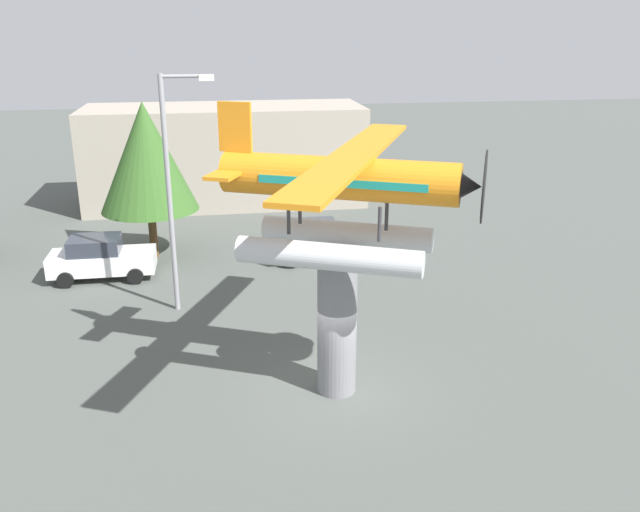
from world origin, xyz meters
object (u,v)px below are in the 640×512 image
object	(u,v)px
car_near_white	(101,258)
display_pedestal	(337,325)
car_mid_silver	(317,241)
floatplane_monument	(343,197)
tree_east	(146,157)
streetlight_primary	(174,180)
storefront_building	(226,155)

from	to	relation	value
car_near_white	display_pedestal	bearing A→B (deg)	-52.25
car_mid_silver	display_pedestal	bearing A→B (deg)	-96.06
floatplane_monument	car_near_white	distance (m)	13.93
car_mid_silver	tree_east	xyz separation A→B (m)	(-7.19, 1.56, 3.64)
display_pedestal	streetlight_primary	size ratio (longest dim) A/B	0.48
display_pedestal	streetlight_primary	distance (m)	8.46
tree_east	streetlight_primary	bearing A→B (deg)	-76.66
streetlight_primary	floatplane_monument	bearing A→B (deg)	-54.67
storefront_building	tree_east	xyz separation A→B (m)	(-3.53, -9.34, 1.76)
floatplane_monument	car_near_white	bearing A→B (deg)	152.50
car_near_white	tree_east	size ratio (longest dim) A/B	0.61
floatplane_monument	car_near_white	world-z (taller)	floatplane_monument
display_pedestal	car_mid_silver	distance (m)	11.22
display_pedestal	streetlight_primary	xyz separation A→B (m)	(-4.56, 6.54, 2.83)
streetlight_primary	storefront_building	bearing A→B (deg)	82.34
storefront_building	floatplane_monument	bearing A→B (deg)	-83.28
car_near_white	tree_east	world-z (taller)	tree_east
floatplane_monument	streetlight_primary	bearing A→B (deg)	149.82
storefront_building	streetlight_primary	bearing A→B (deg)	-97.66
display_pedestal	storefront_building	size ratio (longest dim) A/B	0.26
display_pedestal	storefront_building	xyz separation A→B (m)	(-2.48, 22.00, 0.75)
streetlight_primary	car_mid_silver	bearing A→B (deg)	38.46
car_near_white	storefront_building	bearing A→B (deg)	65.11
display_pedestal	tree_east	size ratio (longest dim) A/B	0.59
tree_east	car_near_white	bearing A→B (deg)	-128.59
storefront_building	display_pedestal	bearing A→B (deg)	-83.57
car_near_white	car_mid_silver	distance (m)	9.15
display_pedestal	tree_east	bearing A→B (deg)	115.39
tree_east	storefront_building	bearing A→B (deg)	69.31
display_pedestal	car_mid_silver	world-z (taller)	display_pedestal
display_pedestal	storefront_building	world-z (taller)	storefront_building
car_near_white	tree_east	bearing A→B (deg)	51.41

